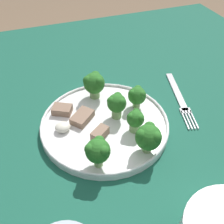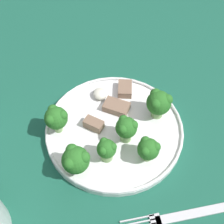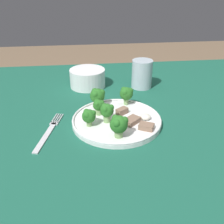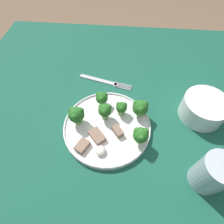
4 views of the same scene
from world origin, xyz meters
TOP-DOWN VIEW (x-y plane):
  - table at (0.00, 0.00)m, footprint 1.27×1.13m
  - dinner_plate at (-0.03, -0.01)m, footprint 0.27×0.27m
  - fork at (-0.23, -0.04)m, footprint 0.07×0.20m
  - broccoli_floret_near_rim_left at (0.02, 0.09)m, footprint 0.04×0.04m
  - broccoli_floret_center_left at (-0.03, -0.10)m, footprint 0.05×0.05m
  - broccoli_floret_back_left at (-0.08, 0.03)m, footprint 0.04×0.03m
  - broccoli_floret_front_left at (-0.06, -0.02)m, footprint 0.04×0.04m
  - broccoli_floret_center_back at (-0.11, -0.04)m, footprint 0.04×0.04m
  - broccoli_floret_mid_cluster at (-0.08, 0.09)m, footprint 0.05×0.05m
  - meat_slice_front_slice at (0.05, -0.07)m, footprint 0.05×0.04m
  - meat_slice_middle_slice at (-0.01, 0.02)m, footprint 0.04×0.04m
  - meat_slice_rear_slice at (0.01, -0.03)m, footprint 0.06×0.06m
  - sauce_dollop at (0.06, -0.02)m, footprint 0.03×0.03m

SIDE VIEW (x-z plane):
  - table at x=0.00m, z-range 0.29..1.05m
  - fork at x=-0.23m, z-range 0.76..0.76m
  - dinner_plate at x=-0.03m, z-range 0.76..0.78m
  - meat_slice_rear_slice at x=0.01m, z-range 0.77..0.79m
  - meat_slice_front_slice at x=0.05m, z-range 0.77..0.79m
  - sauce_dollop at x=0.06m, z-range 0.77..0.79m
  - meat_slice_middle_slice at x=-0.01m, z-range 0.77..0.79m
  - broccoli_floret_back_left at x=-0.08m, z-range 0.78..0.82m
  - broccoli_floret_center_back at x=-0.11m, z-range 0.78..0.83m
  - broccoli_floret_front_left at x=-0.06m, z-range 0.78..0.84m
  - broccoli_floret_mid_cluster at x=-0.08m, z-range 0.78..0.84m
  - broccoli_floret_center_left at x=-0.03m, z-range 0.78..0.84m
  - broccoli_floret_near_rim_left at x=0.02m, z-range 0.78..0.84m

